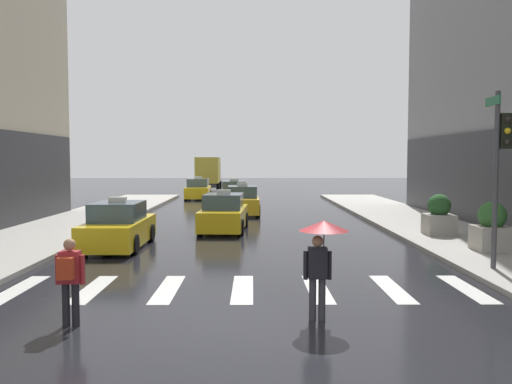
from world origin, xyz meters
The scene contains 13 objects.
ground_plane centered at (0.00, 0.00, 0.00)m, with size 160.00×160.00×0.00m, color black.
crosswalk_markings centered at (0.00, 3.00, 0.00)m, with size 11.30×2.80×0.01m.
traffic_light_pole centered at (6.92, 4.68, 3.26)m, with size 0.44×0.84×4.80m.
taxi_lead centered at (-4.50, 8.97, 0.72)m, with size 1.95×4.55×1.80m.
taxi_second centered at (-1.02, 13.46, 0.72)m, with size 2.11×4.62×1.80m.
taxi_third centered at (-0.35, 20.38, 0.72)m, with size 2.02×4.58×1.80m.
taxi_fourth centered at (-1.07, 27.25, 0.72)m, with size 2.03×4.59×1.80m.
taxi_fifth centered at (-4.08, 32.01, 0.72)m, with size 2.01×4.58×1.80m.
box_truck centered at (-4.21, 43.64, 1.85)m, with size 2.34×7.56×3.35m.
pedestrian_with_umbrella centered at (1.57, 0.54, 1.52)m, with size 0.96×0.96×1.94m.
pedestrian_with_backpack centered at (-3.15, 0.14, 0.97)m, with size 0.55×0.43×1.65m.
planter_near_corner centered at (8.03, 7.44, 0.87)m, with size 1.10×1.10×1.60m.
planter_mid_block centered at (7.64, 11.18, 0.87)m, with size 1.10×1.10×1.60m.
Camera 1 is at (0.24, -9.47, 3.11)m, focal length 36.85 mm.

